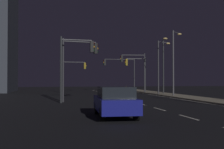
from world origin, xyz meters
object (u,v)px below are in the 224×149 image
object	(u,v)px
traffic_light_near_right	(134,65)
traffic_light_far_center	(75,57)
traffic_light_far_right	(72,70)
traffic_light_far_left	(136,68)
car	(115,101)
traffic_light_mid_left	(78,58)
street_lamp_across_street	(164,60)
street_lamp_median	(174,57)
street_lamp_far_end	(160,62)
traffic_light_mid_right	(121,67)

from	to	relation	value
traffic_light_near_right	traffic_light_far_center	xyz separation A→B (m)	(-9.40, -14.85, -0.23)
traffic_light_far_right	traffic_light_far_left	bearing A→B (deg)	-20.75
car	traffic_light_mid_left	world-z (taller)	traffic_light_mid_left
traffic_light_far_right	street_lamp_across_street	xyz separation A→B (m)	(11.30, -8.19, 1.06)
traffic_light_far_left	street_lamp_across_street	world-z (taller)	street_lamp_across_street
car	street_lamp_across_street	bearing A→B (deg)	61.60
car	street_lamp_across_street	world-z (taller)	street_lamp_across_street
car	street_lamp_across_street	size ratio (longest dim) A/B	0.63
traffic_light_mid_left	street_lamp_across_street	xyz separation A→B (m)	(11.80, 9.46, 0.65)
traffic_light_near_right	traffic_light_far_left	bearing A→B (deg)	46.26
street_lamp_median	traffic_light_far_right	bearing A→B (deg)	131.17
street_lamp_median	street_lamp_across_street	bearing A→B (deg)	84.24
street_lamp_far_end	street_lamp_median	distance (m)	3.69
traffic_light_mid_right	street_lamp_median	size ratio (longest dim) A/B	0.72
traffic_light_mid_left	street_lamp_median	distance (m)	12.54
traffic_light_mid_left	street_lamp_median	xyz separation A→B (m)	(11.38, 5.22, 0.73)
traffic_light_mid_left	street_lamp_median	bearing A→B (deg)	24.67
traffic_light_far_right	street_lamp_median	world-z (taller)	street_lamp_median
traffic_light_far_right	traffic_light_far_center	distance (m)	18.76
traffic_light_far_right	street_lamp_far_end	distance (m)	13.78
traffic_light_far_left	traffic_light_far_center	distance (m)	18.21
traffic_light_mid_left	traffic_light_mid_right	size ratio (longest dim) A/B	1.02
traffic_light_near_right	traffic_light_far_center	size ratio (longest dim) A/B	1.01
traffic_light_mid_left	street_lamp_median	size ratio (longest dim) A/B	0.74
traffic_light_far_left	traffic_light_far_right	xyz separation A→B (m)	(-9.01, 3.42, -0.27)
street_lamp_far_end	traffic_light_far_left	bearing A→B (deg)	106.57
street_lamp_across_street	street_lamp_median	xyz separation A→B (m)	(-0.43, -4.24, 0.08)
car	traffic_light_near_right	world-z (taller)	traffic_light_near_right
traffic_light_far_right	street_lamp_across_street	world-z (taller)	street_lamp_across_street
street_lamp_far_end	traffic_light_far_center	bearing A→B (deg)	-138.90
traffic_light_far_right	street_lamp_across_street	bearing A→B (deg)	-35.94
traffic_light_mid_left	traffic_light_mid_right	xyz separation A→B (m)	(8.49, 19.70, 0.16)
traffic_light_far_center	street_lamp_median	size ratio (longest dim) A/B	0.74
traffic_light_mid_right	street_lamp_median	xyz separation A→B (m)	(2.89, -14.48, 0.56)
traffic_light_near_right	street_lamp_far_end	world-z (taller)	street_lamp_far_end
traffic_light_far_right	traffic_light_mid_right	bearing A→B (deg)	14.40
traffic_light_near_right	street_lamp_median	xyz separation A→B (m)	(2.30, -8.55, 0.52)
traffic_light_near_right	street_lamp_median	size ratio (longest dim) A/B	0.75
traffic_light_mid_right	traffic_light_far_left	bearing A→B (deg)	-79.29
traffic_light_mid_right	traffic_light_far_center	distance (m)	22.58
traffic_light_far_left	traffic_light_near_right	bearing A→B (deg)	-133.74
traffic_light_mid_left	traffic_light_far_right	bearing A→B (deg)	88.36
street_lamp_far_end	car	bearing A→B (deg)	-117.51
traffic_light_mid_right	street_lamp_far_end	size ratio (longest dim) A/B	0.80
traffic_light_mid_right	traffic_light_far_center	bearing A→B (deg)	-112.98
traffic_light_far_right	street_lamp_median	size ratio (longest dim) A/B	0.65
traffic_light_mid_right	traffic_light_near_right	bearing A→B (deg)	-84.36
traffic_light_far_right	street_lamp_median	distance (m)	16.55
traffic_light_far_left	traffic_light_mid_left	distance (m)	17.13
traffic_light_mid_right	street_lamp_far_end	bearing A→B (deg)	-76.36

